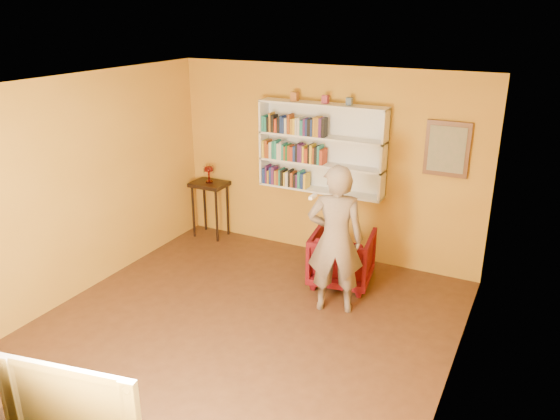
# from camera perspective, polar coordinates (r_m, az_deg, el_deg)

# --- Properties ---
(room_shell) EXTENTS (5.30, 5.80, 2.88)m
(room_shell) POSITION_cam_1_polar(r_m,az_deg,el_deg) (5.73, -4.99, -4.33)
(room_shell) COLOR #452816
(room_shell) RESTS_ON ground
(bookshelf) EXTENTS (1.80, 0.29, 1.23)m
(bookshelf) POSITION_cam_1_polar(r_m,az_deg,el_deg) (7.58, 4.50, 6.50)
(bookshelf) COLOR white
(bookshelf) RESTS_ON room_shell
(books_row_lower) EXTENTS (0.69, 0.19, 0.26)m
(books_row_lower) POSITION_cam_1_polar(r_m,az_deg,el_deg) (7.82, 0.60, 3.42)
(books_row_lower) COLOR navy
(books_row_lower) RESTS_ON bookshelf
(books_row_middle) EXTENTS (0.93, 0.19, 0.26)m
(books_row_middle) POSITION_cam_1_polar(r_m,az_deg,el_deg) (7.66, 1.42, 6.07)
(books_row_middle) COLOR gold
(books_row_middle) RESTS_ON bookshelf
(books_row_upper) EXTENTS (0.94, 0.19, 0.27)m
(books_row_upper) POSITION_cam_1_polar(r_m,az_deg,el_deg) (7.57, 1.58, 8.83)
(books_row_upper) COLOR teal
(books_row_upper) RESTS_ON bookshelf
(ornament_left) EXTENTS (0.09, 0.09, 0.12)m
(ornament_left) POSITION_cam_1_polar(r_m,az_deg,el_deg) (7.56, 1.55, 11.77)
(ornament_left) COLOR #A4612F
(ornament_left) RESTS_ON bookshelf
(ornament_centre) EXTENTS (0.08, 0.08, 0.11)m
(ornament_centre) POSITION_cam_1_polar(r_m,az_deg,el_deg) (7.38, 4.77, 11.46)
(ornament_centre) COLOR #94314E
(ornament_centre) RESTS_ON bookshelf
(ornament_right) EXTENTS (0.07, 0.07, 0.10)m
(ornament_right) POSITION_cam_1_polar(r_m,az_deg,el_deg) (7.26, 7.25, 11.19)
(ornament_right) COLOR #4B607D
(ornament_right) RESTS_ON bookshelf
(framed_painting) EXTENTS (0.55, 0.05, 0.70)m
(framed_painting) POSITION_cam_1_polar(r_m,az_deg,el_deg) (7.15, 17.06, 6.10)
(framed_painting) COLOR #573118
(framed_painting) RESTS_ON room_shell
(console_table) EXTENTS (0.54, 0.41, 0.88)m
(console_table) POSITION_cam_1_polar(r_m,az_deg,el_deg) (8.52, -7.36, 1.90)
(console_table) COLOR black
(console_table) RESTS_ON ground
(ruby_lustre) EXTENTS (0.16, 0.16, 0.26)m
(ruby_lustre) POSITION_cam_1_polar(r_m,az_deg,el_deg) (8.42, -7.46, 4.10)
(ruby_lustre) COLOR maroon
(ruby_lustre) RESTS_ON console_table
(armchair) EXTENTS (0.87, 0.89, 0.72)m
(armchair) POSITION_cam_1_polar(r_m,az_deg,el_deg) (7.15, 6.48, -4.97)
(armchair) COLOR #4A050F
(armchair) RESTS_ON ground
(person) EXTENTS (0.76, 0.62, 1.80)m
(person) POSITION_cam_1_polar(r_m,az_deg,el_deg) (6.32, 5.82, -3.10)
(person) COLOR #726154
(person) RESTS_ON ground
(game_remote) EXTENTS (0.04, 0.15, 0.04)m
(game_remote) POSITION_cam_1_polar(r_m,az_deg,el_deg) (5.93, 3.47, 1.42)
(game_remote) COLOR white
(game_remote) RESTS_ON person
(television) EXTENTS (1.10, 0.34, 0.63)m
(television) POSITION_cam_1_polar(r_m,az_deg,el_deg) (4.28, -20.31, -17.72)
(television) COLOR black
(television) RESTS_ON tv_cabinet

